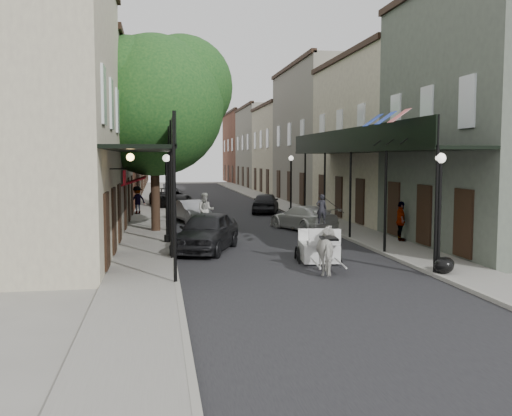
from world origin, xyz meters
name	(u,v)px	position (x,y,z in m)	size (l,w,h in m)	color
ground	(294,268)	(0.00, 0.00, 0.00)	(140.00, 140.00, 0.00)	gray
road	(225,212)	(0.00, 20.00, 0.01)	(8.00, 90.00, 0.01)	black
sidewalk_left	(150,213)	(-5.00, 20.00, 0.06)	(2.20, 90.00, 0.12)	gray
sidewalk_right	(297,210)	(5.00, 20.00, 0.06)	(2.20, 90.00, 0.12)	gray
building_row_left	(106,139)	(-8.60, 30.00, 5.25)	(5.00, 80.00, 10.50)	beige
building_row_right	(310,140)	(8.60, 30.00, 5.25)	(5.00, 80.00, 10.50)	slate
gallery_left	(150,149)	(-4.79, 6.98, 4.05)	(2.20, 18.05, 4.88)	black
gallery_right	(360,150)	(4.79, 6.98, 4.05)	(2.20, 18.05, 4.88)	black
tree_near	(162,100)	(-4.20, 10.18, 6.49)	(7.31, 6.80, 9.63)	#382619
tree_far	(160,128)	(-4.25, 24.18, 5.84)	(6.45, 6.00, 8.61)	#382619
lamppost_right_near	(439,211)	(4.10, -2.00, 2.05)	(0.32, 0.32, 3.71)	black
lamppost_left	(167,197)	(-4.10, 6.00, 2.05)	(0.32, 0.32, 3.71)	black
lamppost_right_far	(291,183)	(4.10, 18.00, 2.05)	(0.32, 0.32, 3.71)	black
horse	(329,250)	(0.89, -1.00, 0.74)	(0.79, 1.74, 1.47)	beige
carriage	(317,234)	(1.14, 1.28, 0.96)	(1.66, 2.29, 2.47)	black
pedestrian_walking	(206,210)	(-2.00, 11.78, 0.92)	(0.90, 0.70, 1.84)	#B0AFA6
pedestrian_sidewalk_left	(137,200)	(-5.80, 18.79, 1.00)	(1.14, 0.66, 1.77)	gray
pedestrian_sidewalk_right	(401,221)	(5.80, 4.60, 0.97)	(1.00, 0.42, 1.70)	gray
car_left_near	(207,232)	(-2.60, 4.00, 0.78)	(1.85, 4.60, 1.57)	black
car_left_mid	(191,211)	(-2.60, 14.51, 0.62)	(1.31, 3.77, 1.24)	gray
car_left_far	(170,198)	(-3.60, 24.75, 0.73)	(2.42, 5.25, 1.46)	black
car_right_near	(303,218)	(2.83, 9.85, 0.63)	(1.78, 4.37, 1.27)	silver
car_right_far	(266,203)	(2.60, 19.00, 0.70)	(1.64, 4.09, 1.39)	black
trash_bags	(445,265)	(4.32, -2.03, 0.36)	(0.87, 1.02, 0.51)	black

